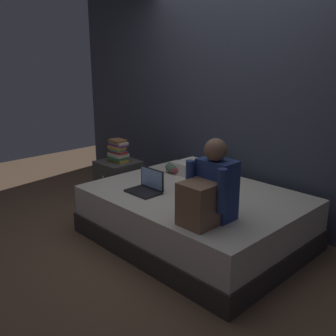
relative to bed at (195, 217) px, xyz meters
name	(u,v)px	position (x,y,z in m)	size (l,w,h in m)	color
ground_plane	(158,242)	(-0.20, -0.30, -0.24)	(8.00, 8.00, 0.00)	brown
wall_back	(239,94)	(-0.20, 0.90, 1.11)	(5.60, 0.10, 2.70)	#383D4C
bed	(195,217)	(0.00, 0.00, 0.00)	(2.00, 1.50, 0.49)	#332D2B
nightstand	(119,182)	(-1.30, 0.06, 0.02)	(0.44, 0.46, 0.54)	#474442
person_sitting	(209,191)	(0.50, -0.40, 0.50)	(0.39, 0.44, 0.66)	navy
laptop	(147,186)	(-0.34, -0.32, 0.30)	(0.32, 0.23, 0.22)	black
pillow	(200,170)	(-0.34, 0.45, 0.31)	(0.56, 0.36, 0.13)	silver
book_stack	(118,151)	(-1.28, 0.04, 0.42)	(0.24, 0.16, 0.27)	gold
clothes_pile	(175,168)	(-0.59, 0.31, 0.31)	(0.23, 0.18, 0.12)	#8E3D47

